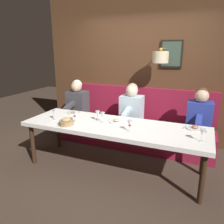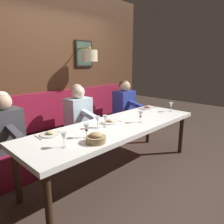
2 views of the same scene
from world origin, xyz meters
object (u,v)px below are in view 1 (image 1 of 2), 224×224
object	(u,v)px
wine_glass_1	(98,114)
bread_bowl	(66,122)
wine_glass_0	(130,123)
wine_glass_2	(202,132)
wine_glass_3	(54,113)
dining_table	(114,128)
diner_nearest	(200,113)
diner_middle	(77,101)
wine_glass_4	(102,115)
wine_glass_5	(75,114)
diner_near	(132,106)

from	to	relation	value
wine_glass_1	bread_bowl	distance (m)	0.50
wine_glass_0	wine_glass_2	distance (m)	0.93
wine_glass_0	wine_glass_1	bearing A→B (deg)	68.36
wine_glass_3	dining_table	bearing A→B (deg)	-80.98
diner_nearest	bread_bowl	xyz separation A→B (m)	(-1.17, 1.83, -0.03)
diner_middle	wine_glass_0	bearing A→B (deg)	-125.44
wine_glass_4	wine_glass_5	distance (m)	0.44
wine_glass_4	bread_bowl	distance (m)	0.56
wine_glass_0	diner_middle	bearing A→B (deg)	54.56
diner_near	diner_nearest	bearing A→B (deg)	-90.00
diner_middle	wine_glass_4	size ratio (longest dim) A/B	4.82
dining_table	wine_glass_3	xyz separation A→B (m)	(-0.15, 0.97, 0.18)
diner_nearest	wine_glass_5	bearing A→B (deg)	118.46
diner_near	wine_glass_0	size ratio (longest dim) A/B	4.82
wine_glass_1	bread_bowl	size ratio (longest dim) A/B	0.75
dining_table	wine_glass_5	xyz separation A→B (m)	(-0.10, 0.63, 0.18)
wine_glass_1	wine_glass_4	world-z (taller)	same
diner_nearest	bread_bowl	bearing A→B (deg)	122.66
dining_table	wine_glass_5	size ratio (longest dim) A/B	17.00
dining_table	wine_glass_4	size ratio (longest dim) A/B	17.00
diner_middle	wine_glass_5	distance (m)	1.12
diner_middle	wine_glass_3	size ratio (longest dim) A/B	4.82
wine_glass_2	wine_glass_5	bearing A→B (deg)	88.19
diner_nearest	diner_middle	world-z (taller)	same
wine_glass_2	diner_middle	bearing A→B (deg)	66.76
diner_middle	wine_glass_0	distance (m)	1.82
diner_near	wine_glass_4	distance (m)	0.88
dining_table	wine_glass_1	size ratio (longest dim) A/B	17.00
wine_glass_5	diner_middle	bearing A→B (deg)	29.40
wine_glass_3	wine_glass_4	xyz separation A→B (m)	(0.18, -0.77, 0.00)
wine_glass_0	wine_glass_2	bearing A→B (deg)	-88.76
wine_glass_2	wine_glass_4	xyz separation A→B (m)	(0.18, 1.44, 0.00)
wine_glass_3	wine_glass_4	distance (m)	0.79
diner_middle	wine_glass_5	bearing A→B (deg)	-150.60
wine_glass_1	wine_glass_5	world-z (taller)	same
wine_glass_0	wine_glass_4	xyz separation A→B (m)	(0.20, 0.51, 0.00)
wine_glass_5	diner_near	bearing A→B (deg)	-32.34
diner_nearest	diner_middle	bearing A→B (deg)	90.00
wine_glass_0	wine_glass_3	bearing A→B (deg)	89.10
diner_middle	wine_glass_3	bearing A→B (deg)	-168.63
wine_glass_1	wine_glass_2	size ratio (longest dim) A/B	1.00
wine_glass_3	wine_glass_2	bearing A→B (deg)	-90.00
wine_glass_2	wine_glass_3	distance (m)	2.20
wine_glass_5	wine_glass_3	bearing A→B (deg)	99.76
dining_table	diner_middle	xyz separation A→B (m)	(0.88, 1.18, 0.14)
diner_near	wine_glass_2	size ratio (longest dim) A/B	4.82
diner_near	bread_bowl	xyz separation A→B (m)	(-1.17, 0.64, -0.03)
diner_middle	wine_glass_5	world-z (taller)	diner_middle
bread_bowl	diner_near	bearing A→B (deg)	-28.80
diner_near	wine_glass_2	xyz separation A→B (m)	(-1.04, -1.24, 0.04)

